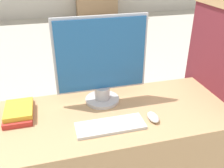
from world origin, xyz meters
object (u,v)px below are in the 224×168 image
object	(u,v)px
monitor	(101,62)
keyboard	(110,126)
mouse	(153,117)
book_stack	(19,111)

from	to	relation	value
monitor	keyboard	size ratio (longest dim) A/B	1.47
mouse	book_stack	world-z (taller)	book_stack
monitor	mouse	distance (m)	0.43
keyboard	mouse	distance (m)	0.24
monitor	book_stack	world-z (taller)	monitor
book_stack	mouse	bearing A→B (deg)	-18.15
monitor	mouse	size ratio (longest dim) A/B	5.26
keyboard	book_stack	world-z (taller)	book_stack
keyboard	book_stack	size ratio (longest dim) A/B	1.37
keyboard	monitor	bearing A→B (deg)	86.28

